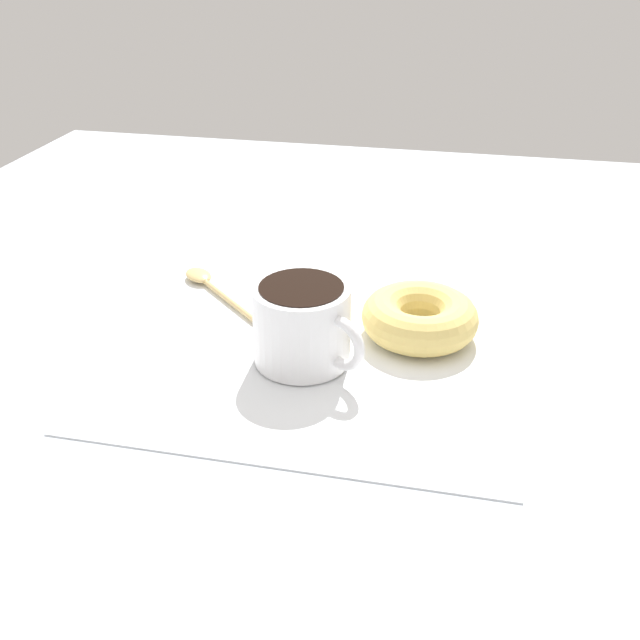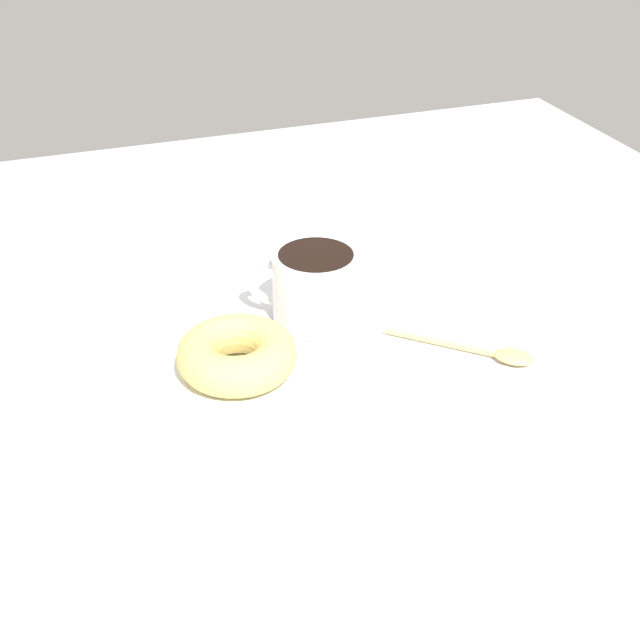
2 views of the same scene
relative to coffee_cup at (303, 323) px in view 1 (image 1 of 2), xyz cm
name	(u,v)px [view 1 (image 1 of 2)]	position (x,y,z in cm)	size (l,w,h in cm)	color
ground_plane	(342,338)	(-6.26, 2.20, -4.93)	(120.00, 120.00, 2.00)	#B2BCC6
napkin	(320,341)	(-3.58, 0.68, -3.78)	(34.60, 34.60, 0.30)	white
coffee_cup	(303,323)	(0.00, 0.00, 0.00)	(8.25, 10.21, 6.99)	white
donut	(419,319)	(-5.87, 9.32, -1.83)	(10.54, 10.54, 3.62)	#E5C66B
spoon	(208,283)	(-11.57, -12.85, -3.24)	(10.52, 11.29, 0.90)	#D8B772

